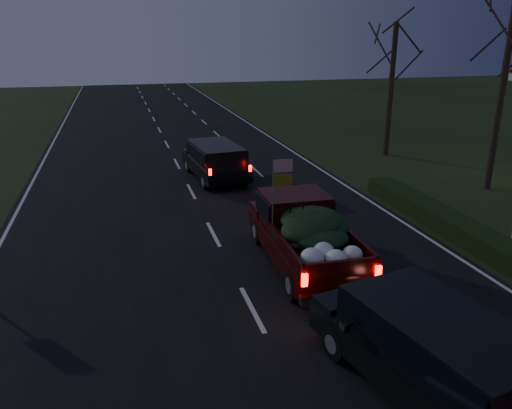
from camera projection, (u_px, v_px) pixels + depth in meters
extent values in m
plane|color=black|center=(252.00, 310.00, 12.20)|extent=(120.00, 120.00, 0.00)
cube|color=black|center=(252.00, 309.00, 12.20)|extent=(14.00, 120.00, 0.02)
cube|color=black|center=(452.00, 225.00, 16.81)|extent=(1.00, 10.00, 0.60)
cylinder|color=black|center=(502.00, 89.00, 20.37)|extent=(0.28, 0.28, 8.50)
cylinder|color=black|center=(391.00, 91.00, 26.74)|extent=(0.28, 0.28, 7.00)
cube|color=black|center=(303.00, 243.00, 14.49)|extent=(2.27, 5.26, 0.57)
cube|color=black|center=(294.00, 208.00, 15.10)|extent=(1.98, 1.73, 0.93)
cube|color=black|center=(294.00, 205.00, 15.06)|extent=(2.08, 1.63, 0.57)
cube|color=black|center=(320.00, 252.00, 13.15)|extent=(2.03, 2.97, 0.06)
ellipsoid|color=black|center=(316.00, 229.00, 13.49)|extent=(1.73, 1.93, 0.62)
cylinder|color=gray|center=(273.00, 197.00, 13.80)|extent=(0.03, 0.03, 2.07)
cube|color=red|center=(283.00, 166.00, 13.58)|extent=(0.54, 0.04, 0.35)
cube|color=gold|center=(283.00, 180.00, 13.72)|extent=(0.54, 0.04, 0.35)
cube|color=black|center=(215.00, 166.00, 23.09)|extent=(2.41, 4.89, 0.59)
cube|color=black|center=(216.00, 153.00, 22.66)|extent=(2.17, 3.60, 0.79)
cube|color=black|center=(216.00, 151.00, 22.63)|extent=(2.26, 3.51, 0.47)
cube|color=black|center=(427.00, 363.00, 9.21)|extent=(2.92, 5.19, 0.61)
cube|color=black|center=(442.00, 338.00, 8.76)|extent=(2.55, 3.86, 0.82)
cube|color=black|center=(442.00, 334.00, 8.74)|extent=(2.63, 3.78, 0.49)
cube|color=black|center=(344.00, 326.00, 9.34)|extent=(0.14, 0.24, 0.16)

